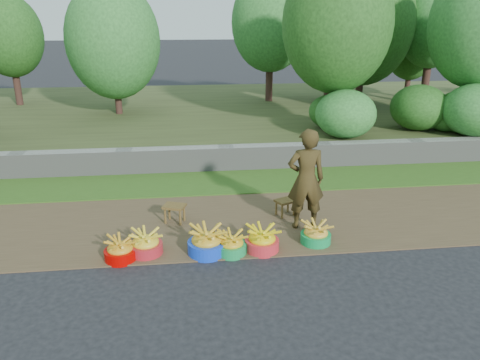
{
  "coord_description": "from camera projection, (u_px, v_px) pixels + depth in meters",
  "views": [
    {
      "loc": [
        -0.87,
        -5.89,
        3.34
      ],
      "look_at": [
        -0.02,
        1.3,
        0.75
      ],
      "focal_mm": 35.0,
      "sensor_mm": 36.0,
      "label": 1
    }
  ],
  "objects": [
    {
      "name": "basin_a",
      "position": [
        120.0,
        250.0,
        6.66
      ],
      "size": [
        0.46,
        0.46,
        0.34
      ],
      "color": "#B30200",
      "rests_on": "ground"
    },
    {
      "name": "stool_right",
      "position": [
        285.0,
        203.0,
        8.07
      ],
      "size": [
        0.4,
        0.36,
        0.29
      ],
      "rotation": [
        0.0,
        0.0,
        0.42
      ],
      "color": "brown",
      "rests_on": "dirt_shoulder"
    },
    {
      "name": "retaining_wall",
      "position": [
        226.0,
        158.0,
        10.47
      ],
      "size": [
        80.0,
        0.35,
        0.55
      ],
      "primitive_type": "cube",
      "color": "gray",
      "rests_on": "ground"
    },
    {
      "name": "basin_f",
      "position": [
        316.0,
        234.0,
        7.13
      ],
      "size": [
        0.46,
        0.46,
        0.34
      ],
      "color": "#0E8B44",
      "rests_on": "ground"
    },
    {
      "name": "basin_d",
      "position": [
        231.0,
        244.0,
        6.83
      ],
      "size": [
        0.45,
        0.45,
        0.34
      ],
      "color": "#178A44",
      "rests_on": "ground"
    },
    {
      "name": "earth_bank",
      "position": [
        212.0,
        115.0,
        15.06
      ],
      "size": [
        80.0,
        10.0,
        0.5
      ],
      "primitive_type": "cube",
      "color": "#3D4722",
      "rests_on": "ground"
    },
    {
      "name": "ground_plane",
      "position": [
        252.0,
        259.0,
        6.73
      ],
      "size": [
        120.0,
        120.0,
        0.0
      ],
      "primitive_type": "plane",
      "color": "black",
      "rests_on": "ground"
    },
    {
      "name": "basin_e",
      "position": [
        262.0,
        240.0,
        6.91
      ],
      "size": [
        0.51,
        0.51,
        0.38
      ],
      "color": "red",
      "rests_on": "ground"
    },
    {
      "name": "vegetation",
      "position": [
        315.0,
        39.0,
        13.24
      ],
      "size": [
        32.31,
        7.93,
        4.41
      ],
      "color": "#36201A",
      "rests_on": "earth_bank"
    },
    {
      "name": "basin_b",
      "position": [
        146.0,
        244.0,
        6.81
      ],
      "size": [
        0.49,
        0.49,
        0.37
      ],
      "color": "#A71E26",
      "rests_on": "ground"
    },
    {
      "name": "dirt_shoulder",
      "position": [
        241.0,
        222.0,
        7.89
      ],
      "size": [
        80.0,
        2.5,
        0.02
      ],
      "primitive_type": "cube",
      "color": "brown",
      "rests_on": "ground"
    },
    {
      "name": "basin_c",
      "position": [
        207.0,
        242.0,
        6.82
      ],
      "size": [
        0.56,
        0.56,
        0.42
      ],
      "color": "blue",
      "rests_on": "ground"
    },
    {
      "name": "stool_left",
      "position": [
        174.0,
        209.0,
        7.79
      ],
      "size": [
        0.42,
        0.37,
        0.31
      ],
      "rotation": [
        0.0,
        0.0,
        -0.36
      ],
      "color": "brown",
      "rests_on": "dirt_shoulder"
    },
    {
      "name": "grass_verge",
      "position": [
        230.0,
        182.0,
        9.76
      ],
      "size": [
        80.0,
        1.5,
        0.04
      ],
      "primitive_type": "cube",
      "color": "#345B1B",
      "rests_on": "ground"
    },
    {
      "name": "vendor_woman",
      "position": [
        306.0,
        179.0,
        7.43
      ],
      "size": [
        0.61,
        0.41,
        1.65
      ],
      "primitive_type": "imported",
      "rotation": [
        0.0,
        0.0,
        3.11
      ],
      "color": "black",
      "rests_on": "dirt_shoulder"
    }
  ]
}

